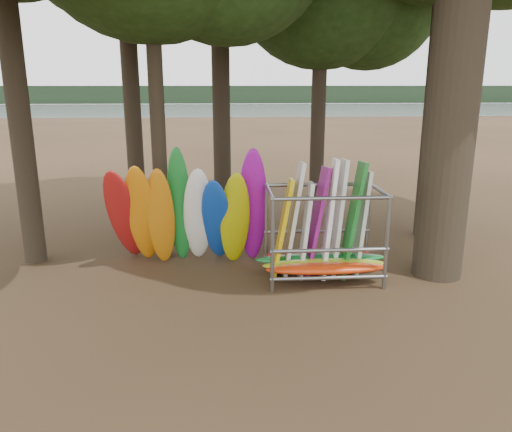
{
  "coord_description": "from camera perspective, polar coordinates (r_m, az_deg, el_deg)",
  "views": [
    {
      "loc": [
        -0.37,
        -10.14,
        4.51
      ],
      "look_at": [
        0.43,
        1.5,
        1.4
      ],
      "focal_mm": 35.0,
      "sensor_mm": 36.0,
      "label": 1
    }
  ],
  "objects": [
    {
      "name": "ground",
      "position": [
        11.1,
        -1.69,
        -9.04
      ],
      "size": [
        120.0,
        120.0,
        0.0
      ],
      "primitive_type": "plane",
      "color": "#47331E",
      "rests_on": "ground"
    },
    {
      "name": "lake",
      "position": [
        70.29,
        -3.69,
        11.21
      ],
      "size": [
        160.0,
        160.0,
        0.0
      ],
      "primitive_type": "plane",
      "color": "gray",
      "rests_on": "ground"
    },
    {
      "name": "far_shore",
      "position": [
        120.17,
        -3.86,
        13.69
      ],
      "size": [
        160.0,
        4.0,
        4.0
      ],
      "primitive_type": "cube",
      "color": "black",
      "rests_on": "ground"
    },
    {
      "name": "kayak_row",
      "position": [
        12.51,
        -7.95,
        0.13
      ],
      "size": [
        4.02,
        2.11,
        3.21
      ],
      "color": "#AE1818",
      "rests_on": "ground"
    },
    {
      "name": "storage_rack",
      "position": [
        11.82,
        7.68,
        -2.38
      ],
      "size": [
        3.17,
        1.55,
        2.86
      ],
      "color": "slate",
      "rests_on": "ground"
    }
  ]
}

